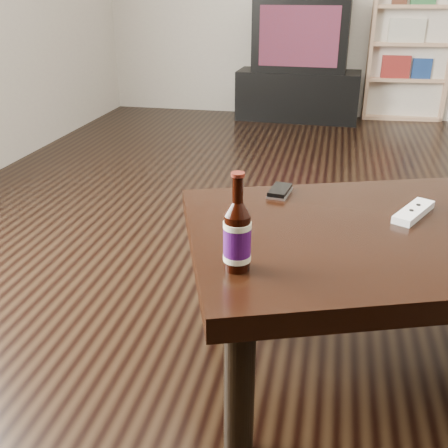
% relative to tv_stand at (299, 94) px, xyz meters
% --- Properties ---
extents(tv_stand, '(1.03, 0.54, 0.41)m').
position_rel_tv_stand_xyz_m(tv_stand, '(0.00, 0.00, 0.00)').
color(tv_stand, black).
rests_on(tv_stand, floor).
extents(tv, '(0.78, 0.50, 0.57)m').
position_rel_tv_stand_xyz_m(tv, '(-0.00, -0.00, 0.49)').
color(tv, black).
rests_on(tv, tv_stand).
extents(bookshelf, '(0.69, 0.36, 1.24)m').
position_rel_tv_stand_xyz_m(bookshelf, '(0.87, 0.23, 0.44)').
color(bookshelf, tan).
rests_on(bookshelf, floor).
extents(coffee_table, '(1.40, 1.09, 0.46)m').
position_rel_tv_stand_xyz_m(coffee_table, '(0.57, -3.26, 0.20)').
color(coffee_table, black).
rests_on(coffee_table, floor).
extents(beer_bottle, '(0.07, 0.07, 0.23)m').
position_rel_tv_stand_xyz_m(beer_bottle, '(0.13, -3.59, 0.34)').
color(beer_bottle, black).
rests_on(beer_bottle, coffee_table).
extents(phone, '(0.07, 0.12, 0.02)m').
position_rel_tv_stand_xyz_m(phone, '(0.17, -3.10, 0.27)').
color(phone, '#BABABC').
rests_on(phone, coffee_table).
extents(remote, '(0.13, 0.19, 0.02)m').
position_rel_tv_stand_xyz_m(remote, '(0.56, -3.19, 0.27)').
color(remote, silver).
rests_on(remote, coffee_table).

